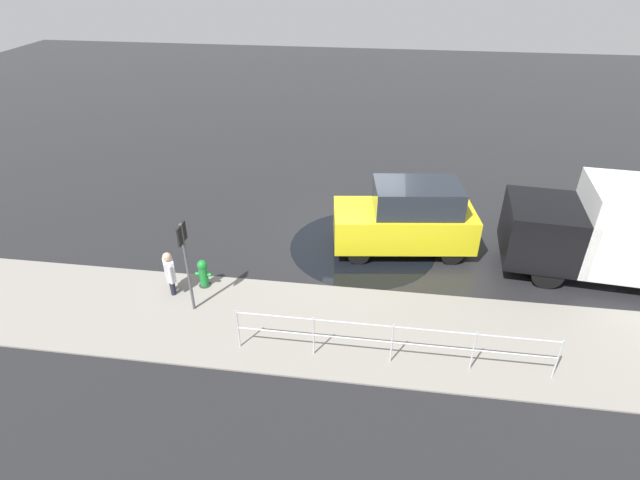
{
  "coord_description": "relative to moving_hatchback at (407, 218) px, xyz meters",
  "views": [
    {
      "loc": [
        -0.61,
        12.95,
        7.78
      ],
      "look_at": [
        0.94,
        1.78,
        0.9
      ],
      "focal_mm": 28.0,
      "sensor_mm": 36.0,
      "label": 1
    }
  ],
  "objects": [
    {
      "name": "moving_hatchback",
      "position": [
        0.0,
        0.0,
        0.0
      ],
      "size": [
        4.09,
        2.2,
        2.06
      ],
      "color": "yellow",
      "rests_on": "ground"
    },
    {
      "name": "kerb_strip",
      "position": [
        1.34,
        3.73,
        -1.01
      ],
      "size": [
        24.0,
        3.2,
        0.04
      ],
      "primitive_type": "cube",
      "color": "gray",
      "rests_on": "ground"
    },
    {
      "name": "fire_hydrant",
      "position": [
        5.12,
        2.55,
        -0.63
      ],
      "size": [
        0.42,
        0.31,
        0.8
      ],
      "color": "#197A2D",
      "rests_on": "ground"
    },
    {
      "name": "puddle_patch",
      "position": [
        1.2,
        0.05,
        -1.02
      ],
      "size": [
        4.25,
        4.25,
        0.01
      ],
      "primitive_type": "cylinder",
      "color": "black",
      "rests_on": "ground"
    },
    {
      "name": "metal_railing",
      "position": [
        0.31,
        4.62,
        -0.31
      ],
      "size": [
        6.62,
        0.04,
        1.05
      ],
      "color": "#B7BABF",
      "rests_on": "ground"
    },
    {
      "name": "delivery_truck",
      "position": [
        -5.43,
        0.58,
        0.35
      ],
      "size": [
        5.54,
        2.57,
        2.6
      ],
      "color": "black",
      "rests_on": "ground"
    },
    {
      "name": "sign_post",
      "position": [
        5.07,
        3.5,
        0.55
      ],
      "size": [
        0.07,
        0.44,
        2.4
      ],
      "color": "#4C4C51",
      "rests_on": "ground"
    },
    {
      "name": "pedestrian",
      "position": [
        5.82,
        2.94,
        -0.34
      ],
      "size": [
        0.39,
        0.51,
        1.22
      ],
      "color": "silver",
      "rests_on": "ground"
    },
    {
      "name": "ground_plane",
      "position": [
        1.34,
        -0.47,
        -1.03
      ],
      "size": [
        60.0,
        60.0,
        0.0
      ],
      "primitive_type": "plane",
      "color": "black"
    }
  ]
}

